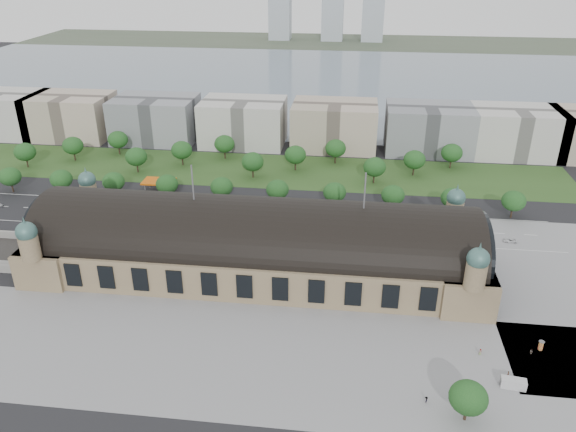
# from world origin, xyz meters

# --- Properties ---
(ground) EXTENTS (900.00, 900.00, 0.00)m
(ground) POSITION_xyz_m (0.00, 0.00, 0.00)
(ground) COLOR black
(ground) RESTS_ON ground
(station) EXTENTS (150.00, 48.40, 44.30)m
(station) POSITION_xyz_m (0.00, 0.00, 10.28)
(station) COLOR #8C7857
(station) RESTS_ON ground
(plaza_south) EXTENTS (190.00, 48.00, 0.12)m
(plaza_south) POSITION_xyz_m (10.00, -44.00, 0.00)
(plaza_south) COLOR gray
(plaza_south) RESTS_ON ground
(plaza_east) EXTENTS (56.00, 100.00, 0.12)m
(plaza_east) POSITION_xyz_m (103.00, 0.00, 0.00)
(plaza_east) COLOR gray
(plaza_east) RESTS_ON ground
(road_slab) EXTENTS (260.00, 26.00, 0.10)m
(road_slab) POSITION_xyz_m (-20.00, 38.00, 0.00)
(road_slab) COLOR black
(road_slab) RESTS_ON ground
(grass_belt) EXTENTS (300.00, 45.00, 0.10)m
(grass_belt) POSITION_xyz_m (-15.00, 93.00, 0.00)
(grass_belt) COLOR #2E4E1F
(grass_belt) RESTS_ON ground
(petrol_station) EXTENTS (14.00, 13.00, 5.05)m
(petrol_station) POSITION_xyz_m (-53.91, 65.28, 2.95)
(petrol_station) COLOR #D25B0C
(petrol_station) RESTS_ON ground
(lake) EXTENTS (700.00, 320.00, 0.08)m
(lake) POSITION_xyz_m (0.00, 298.00, 0.00)
(lake) COLOR slate
(lake) RESTS_ON ground
(far_shore) EXTENTS (700.00, 120.00, 0.14)m
(far_shore) POSITION_xyz_m (0.00, 498.00, 0.00)
(far_shore) COLOR #44513D
(far_shore) RESTS_ON ground
(far_tower_left) EXTENTS (24.00, 24.00, 80.00)m
(far_tower_left) POSITION_xyz_m (-60.00, 508.00, 40.00)
(far_tower_left) COLOR #9EA8B2
(far_tower_left) RESTS_ON ground
(far_tower_mid) EXTENTS (24.00, 24.00, 85.00)m
(far_tower_mid) POSITION_xyz_m (0.00, 508.00, 42.50)
(far_tower_mid) COLOR #9EA8B2
(far_tower_mid) RESTS_ON ground
(far_tower_right) EXTENTS (24.00, 24.00, 75.00)m
(far_tower_right) POSITION_xyz_m (45.00, 508.00, 37.50)
(far_tower_right) COLOR #9EA8B2
(far_tower_right) RESTS_ON ground
(office_0) EXTENTS (45.00, 32.00, 24.00)m
(office_0) POSITION_xyz_m (-170.00, 133.00, 12.00)
(office_0) COLOR beige
(office_0) RESTS_ON ground
(office_1) EXTENTS (45.00, 32.00, 24.00)m
(office_1) POSITION_xyz_m (-130.00, 133.00, 12.00)
(office_1) COLOR #BAA592
(office_1) RESTS_ON ground
(office_2) EXTENTS (45.00, 32.00, 24.00)m
(office_2) POSITION_xyz_m (-80.00, 133.00, 12.00)
(office_2) COLOR gray
(office_2) RESTS_ON ground
(office_3) EXTENTS (45.00, 32.00, 24.00)m
(office_3) POSITION_xyz_m (-30.00, 133.00, 12.00)
(office_3) COLOR beige
(office_3) RESTS_ON ground
(office_4) EXTENTS (45.00, 32.00, 24.00)m
(office_4) POSITION_xyz_m (20.00, 133.00, 12.00)
(office_4) COLOR #BAA592
(office_4) RESTS_ON ground
(office_5) EXTENTS (45.00, 32.00, 24.00)m
(office_5) POSITION_xyz_m (70.00, 133.00, 12.00)
(office_5) COLOR gray
(office_5) RESTS_ON ground
(office_6) EXTENTS (45.00, 32.00, 24.00)m
(office_6) POSITION_xyz_m (115.00, 133.00, 12.00)
(office_6) COLOR beige
(office_6) RESTS_ON ground
(tree_row_0) EXTENTS (9.60, 9.60, 11.52)m
(tree_row_0) POSITION_xyz_m (-120.00, 53.00, 7.43)
(tree_row_0) COLOR #2D2116
(tree_row_0) RESTS_ON ground
(tree_row_1) EXTENTS (9.60, 9.60, 11.52)m
(tree_row_1) POSITION_xyz_m (-96.00, 53.00, 7.43)
(tree_row_1) COLOR #2D2116
(tree_row_1) RESTS_ON ground
(tree_row_2) EXTENTS (9.60, 9.60, 11.52)m
(tree_row_2) POSITION_xyz_m (-72.00, 53.00, 7.43)
(tree_row_2) COLOR #2D2116
(tree_row_2) RESTS_ON ground
(tree_row_3) EXTENTS (9.60, 9.60, 11.52)m
(tree_row_3) POSITION_xyz_m (-48.00, 53.00, 7.43)
(tree_row_3) COLOR #2D2116
(tree_row_3) RESTS_ON ground
(tree_row_4) EXTENTS (9.60, 9.60, 11.52)m
(tree_row_4) POSITION_xyz_m (-24.00, 53.00, 7.43)
(tree_row_4) COLOR #2D2116
(tree_row_4) RESTS_ON ground
(tree_row_5) EXTENTS (9.60, 9.60, 11.52)m
(tree_row_5) POSITION_xyz_m (0.00, 53.00, 7.43)
(tree_row_5) COLOR #2D2116
(tree_row_5) RESTS_ON ground
(tree_row_6) EXTENTS (9.60, 9.60, 11.52)m
(tree_row_6) POSITION_xyz_m (24.00, 53.00, 7.43)
(tree_row_6) COLOR #2D2116
(tree_row_6) RESTS_ON ground
(tree_row_7) EXTENTS (9.60, 9.60, 11.52)m
(tree_row_7) POSITION_xyz_m (48.00, 53.00, 7.43)
(tree_row_7) COLOR #2D2116
(tree_row_7) RESTS_ON ground
(tree_row_8) EXTENTS (9.60, 9.60, 11.52)m
(tree_row_8) POSITION_xyz_m (72.00, 53.00, 7.43)
(tree_row_8) COLOR #2D2116
(tree_row_8) RESTS_ON ground
(tree_row_9) EXTENTS (9.60, 9.60, 11.52)m
(tree_row_9) POSITION_xyz_m (96.00, 53.00, 7.43)
(tree_row_9) COLOR #2D2116
(tree_row_9) RESTS_ON ground
(tree_belt_0) EXTENTS (10.40, 10.40, 12.48)m
(tree_belt_0) POSITION_xyz_m (-130.00, 83.00, 8.05)
(tree_belt_0) COLOR #2D2116
(tree_belt_0) RESTS_ON ground
(tree_belt_1) EXTENTS (10.40, 10.40, 12.48)m
(tree_belt_1) POSITION_xyz_m (-111.00, 95.00, 8.05)
(tree_belt_1) COLOR #2D2116
(tree_belt_1) RESTS_ON ground
(tree_belt_2) EXTENTS (10.40, 10.40, 12.48)m
(tree_belt_2) POSITION_xyz_m (-92.00, 107.00, 8.05)
(tree_belt_2) COLOR #2D2116
(tree_belt_2) RESTS_ON ground
(tree_belt_3) EXTENTS (10.40, 10.40, 12.48)m
(tree_belt_3) POSITION_xyz_m (-73.00, 83.00, 8.05)
(tree_belt_3) COLOR #2D2116
(tree_belt_3) RESTS_ON ground
(tree_belt_4) EXTENTS (10.40, 10.40, 12.48)m
(tree_belt_4) POSITION_xyz_m (-54.00, 95.00, 8.05)
(tree_belt_4) COLOR #2D2116
(tree_belt_4) RESTS_ON ground
(tree_belt_5) EXTENTS (10.40, 10.40, 12.48)m
(tree_belt_5) POSITION_xyz_m (-35.00, 107.00, 8.05)
(tree_belt_5) COLOR #2D2116
(tree_belt_5) RESTS_ON ground
(tree_belt_6) EXTENTS (10.40, 10.40, 12.48)m
(tree_belt_6) POSITION_xyz_m (-16.00, 83.00, 8.05)
(tree_belt_6) COLOR #2D2116
(tree_belt_6) RESTS_ON ground
(tree_belt_7) EXTENTS (10.40, 10.40, 12.48)m
(tree_belt_7) POSITION_xyz_m (3.00, 95.00, 8.05)
(tree_belt_7) COLOR #2D2116
(tree_belt_7) RESTS_ON ground
(tree_belt_8) EXTENTS (10.40, 10.40, 12.48)m
(tree_belt_8) POSITION_xyz_m (22.00, 107.00, 8.05)
(tree_belt_8) COLOR #2D2116
(tree_belt_8) RESTS_ON ground
(tree_belt_9) EXTENTS (10.40, 10.40, 12.48)m
(tree_belt_9) POSITION_xyz_m (41.00, 83.00, 8.05)
(tree_belt_9) COLOR #2D2116
(tree_belt_9) RESTS_ON ground
(tree_belt_10) EXTENTS (10.40, 10.40, 12.48)m
(tree_belt_10) POSITION_xyz_m (60.00, 95.00, 8.05)
(tree_belt_10) COLOR #2D2116
(tree_belt_10) RESTS_ON ground
(tree_belt_11) EXTENTS (10.40, 10.40, 12.48)m
(tree_belt_11) POSITION_xyz_m (79.00, 107.00, 8.05)
(tree_belt_11) COLOR #2D2116
(tree_belt_11) RESTS_ON ground
(tree_plaza_s) EXTENTS (9.00, 9.00, 10.64)m
(tree_plaza_s) POSITION_xyz_m (60.00, -60.00, 6.80)
(tree_plaza_s) COLOR #2D2116
(tree_plaza_s) RESTS_ON ground
(traffic_car_1) EXTENTS (4.57, 1.62, 1.50)m
(traffic_car_1) POSITION_xyz_m (-80.04, 46.66, 0.75)
(traffic_car_1) COLOR #999BA2
(traffic_car_1) RESTS_ON ground
(traffic_car_2) EXTENTS (6.05, 3.09, 1.63)m
(traffic_car_2) POSITION_xyz_m (-53.60, 31.63, 0.82)
(traffic_car_2) COLOR black
(traffic_car_2) RESTS_ON ground
(traffic_car_4) EXTENTS (4.67, 2.19, 1.55)m
(traffic_car_4) POSITION_xyz_m (8.96, 34.87, 0.77)
(traffic_car_4) COLOR #171840
(traffic_car_4) RESTS_ON ground
(traffic_car_5) EXTENTS (4.90, 2.16, 1.57)m
(traffic_car_5) POSITION_xyz_m (29.54, 38.06, 0.78)
(traffic_car_5) COLOR slate
(traffic_car_5) RESTS_ON ground
(traffic_car_6) EXTENTS (4.89, 2.40, 1.34)m
(traffic_car_6) POSITION_xyz_m (90.78, 31.36, 0.67)
(traffic_car_6) COLOR silver
(traffic_car_6) RESTS_ON ground
(parked_car_0) EXTENTS (5.15, 3.51, 1.61)m
(parked_car_0) POSITION_xyz_m (-53.94, 23.20, 0.80)
(parked_car_0) COLOR black
(parked_car_0) RESTS_ON ground
(parked_car_1) EXTENTS (5.33, 4.07, 1.34)m
(parked_car_1) POSITION_xyz_m (-57.86, 22.26, 0.67)
(parked_car_1) COLOR maroon
(parked_car_1) RESTS_ON ground
(parked_car_2) EXTENTS (4.73, 3.46, 1.27)m
(parked_car_2) POSITION_xyz_m (-49.81, 21.21, 0.64)
(parked_car_2) COLOR #192748
(parked_car_2) RESTS_ON ground
(parked_car_3) EXTENTS (4.51, 4.15, 1.49)m
(parked_car_3) POSITION_xyz_m (-58.86, 21.00, 0.75)
(parked_car_3) COLOR #575A5E
(parked_car_3) RESTS_ON ground
(parked_car_4) EXTENTS (4.75, 3.22, 1.48)m
(parked_car_4) POSITION_xyz_m (-32.98, 21.00, 0.74)
(parked_car_4) COLOR #B9B9BB
(parked_car_4) RESTS_ON ground
(parked_car_5) EXTENTS (5.65, 4.59, 1.43)m
(parked_car_5) POSITION_xyz_m (-44.93, 22.89, 0.72)
(parked_car_5) COLOR #909498
(parked_car_5) RESTS_ON ground
(parked_car_6) EXTENTS (5.48, 3.89, 1.47)m
(parked_car_6) POSITION_xyz_m (-18.00, 22.73, 0.74)
(parked_car_6) COLOR black
(parked_car_6) RESTS_ON ground
(bus_west) EXTENTS (11.30, 2.70, 3.14)m
(bus_west) POSITION_xyz_m (-16.06, 28.18, 1.57)
(bus_west) COLOR #A81B28
(bus_west) RESTS_ON ground
(bus_mid) EXTENTS (13.69, 4.04, 3.77)m
(bus_mid) POSITION_xyz_m (-9.99, 30.84, 1.88)
(bus_mid) COLOR beige
(bus_mid) RESTS_ON ground
(bus_east) EXTENTS (13.49, 4.27, 3.69)m
(bus_east) POSITION_xyz_m (26.81, 29.02, 1.85)
(bus_east) COLOR #B9B3AB
(bus_east) RESTS_ON ground
(van_south) EXTENTS (6.36, 3.24, 2.64)m
(van_south) POSITION_xyz_m (73.46, -47.60, 1.26)
(van_south) COLOR #B8B8BA
(van_south) RESTS_ON ground
(advertising_column) EXTENTS (1.52, 1.52, 2.87)m
(advertising_column) POSITION_xyz_m (84.70, -31.64, 1.49)
(advertising_column) COLOR red
(advertising_column) RESTS_ON ground
(pedestrian_0) EXTENTS (0.94, 0.58, 1.86)m
(pedestrian_0) POSITION_xyz_m (67.87, -35.79, 0.93)
(pedestrian_0) COLOR gray
(pedestrian_0) RESTS_ON ground
(pedestrian_1) EXTENTS (0.52, 0.66, 1.60)m
(pedestrian_1) POSITION_xyz_m (73.52, -43.55, 0.80)
(pedestrian_1) COLOR gray
(pedestrian_1) RESTS_ON ground
(pedestrian_2) EXTENTS (0.83, 1.01, 1.81)m
(pedestrian_2) POSITION_xyz_m (81.65, -33.94, 0.90)
(pedestrian_2) COLOR gray
(pedestrian_2) RESTS_ON ground
(pedestrian_4) EXTENTS (1.03, 1.38, 1.95)m
(pedestrian_4) POSITION_xyz_m (51.51, -55.72, 0.98)
(pedestrian_4) COLOR gray
(pedestrian_4) RESTS_ON ground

